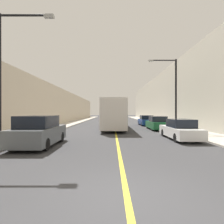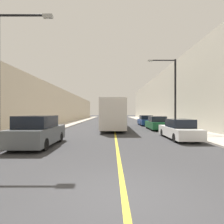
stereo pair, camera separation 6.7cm
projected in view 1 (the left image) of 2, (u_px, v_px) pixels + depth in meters
name	position (u px, v px, depth m)	size (l,w,h in m)	color
ground_plane	(126.00, 197.00, 4.22)	(200.00, 200.00, 0.00)	#38383A
sidewalk_left	(74.00, 122.00, 34.18)	(3.11, 72.00, 0.12)	#B2AA9E
sidewalk_right	(152.00, 122.00, 34.25)	(3.11, 72.00, 0.12)	#B2AA9E
building_row_left	(56.00, 107.00, 34.16)	(4.00, 72.00, 6.12)	beige
building_row_right	(170.00, 97.00, 34.26)	(4.00, 72.00, 9.73)	#B7B2A3
road_center_line	(113.00, 122.00, 34.22)	(0.16, 72.00, 0.01)	gold
bus	(112.00, 114.00, 21.47)	(2.58, 11.28, 3.39)	silver
parked_suv_left	(38.00, 132.00, 10.51)	(2.05, 4.45, 1.83)	#51565B
car_right_near	(179.00, 130.00, 13.18)	(1.78, 4.69, 1.52)	silver
car_right_mid	(157.00, 124.00, 20.12)	(1.89, 4.35, 1.55)	#145128
car_right_far	(145.00, 121.00, 26.39)	(1.89, 4.24, 1.53)	navy
street_lamp_left	(4.00, 70.00, 9.19)	(2.99, 0.24, 7.15)	black
street_lamp_right	(172.00, 89.00, 18.27)	(2.99, 0.24, 7.43)	black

